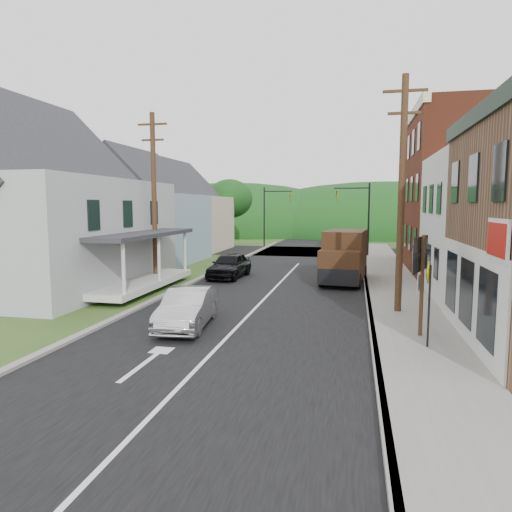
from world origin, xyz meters
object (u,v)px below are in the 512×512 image
Objects in this scene: silver_sedan at (188,308)px; route_sign_cluster at (421,271)px; delivery_van at (344,257)px; warning_sign at (429,292)px; dark_sedan at (229,266)px.

route_sign_cluster is (7.61, 0.17, 1.53)m from silver_sedan.
delivery_van is 2.07× the size of warning_sign.
dark_sedan is (-1.49, 10.76, 0.06)m from silver_sedan.
silver_sedan is 7.82m from warning_sign.
warning_sign is (9.17, -11.79, 1.04)m from dark_sedan.
dark_sedan is 6.60m from delivery_van.
warning_sign is at bearing -48.77° from dark_sedan.
route_sign_cluster reaches higher than dark_sedan.
silver_sedan is 7.77m from route_sign_cluster.
warning_sign is (2.62, -11.57, 0.33)m from delivery_van.
route_sign_cluster is at bearing 109.72° from warning_sign.
route_sign_cluster is at bearing -70.52° from delivery_van.
route_sign_cluster is (2.55, -10.37, 0.76)m from delivery_van.
delivery_van reaches higher than silver_sedan.
dark_sedan is 14.98m from warning_sign.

